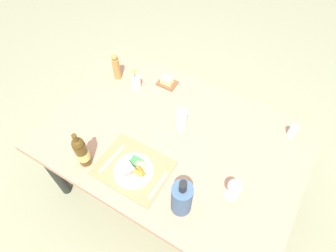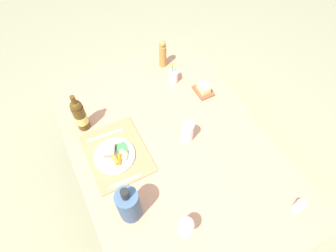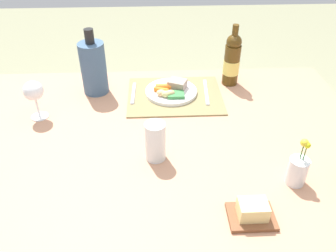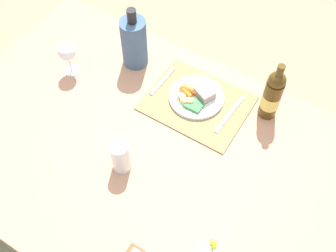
% 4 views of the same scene
% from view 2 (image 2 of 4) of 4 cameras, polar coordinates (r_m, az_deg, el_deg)
% --- Properties ---
extents(ground_plane, '(8.00, 8.00, 0.00)m').
position_cam_2_polar(ground_plane, '(2.31, 0.38, -12.90)').
color(ground_plane, gray).
extents(dining_table, '(1.59, 1.08, 0.73)m').
position_cam_2_polar(dining_table, '(1.71, 0.50, -5.00)').
color(dining_table, tan).
rests_on(dining_table, ground_plane).
extents(placemat, '(0.40, 0.32, 0.01)m').
position_cam_2_polar(placemat, '(1.64, -10.13, -5.35)').
color(placemat, olive).
rests_on(placemat, dining_table).
extents(dinner_plate, '(0.22, 0.22, 0.05)m').
position_cam_2_polar(dinner_plate, '(1.61, -10.47, -5.64)').
color(dinner_plate, white).
rests_on(dinner_plate, placemat).
extents(fork, '(0.03, 0.21, 0.00)m').
position_cam_2_polar(fork, '(1.71, -12.32, -1.78)').
color(fork, silver).
rests_on(fork, placemat).
extents(knife, '(0.02, 0.18, 0.00)m').
position_cam_2_polar(knife, '(1.55, -8.43, -10.78)').
color(knife, silver).
rests_on(knife, placemat).
extents(flower_vase, '(0.06, 0.06, 0.16)m').
position_cam_2_polar(flower_vase, '(1.90, 1.04, 9.93)').
color(flower_vase, silver).
rests_on(flower_vase, dining_table).
extents(wine_glass, '(0.08, 0.08, 0.16)m').
position_cam_2_polar(wine_glass, '(1.35, 3.60, -19.10)').
color(wine_glass, white).
rests_on(wine_glass, dining_table).
extents(wine_bottle, '(0.07, 0.07, 0.28)m').
position_cam_2_polar(wine_bottle, '(1.69, -17.13, 2.09)').
color(wine_bottle, '#4F3611').
rests_on(wine_bottle, dining_table).
extents(water_tumbler, '(0.07, 0.07, 0.14)m').
position_cam_2_polar(water_tumbler, '(1.62, 3.88, -1.28)').
color(water_tumbler, silver).
rests_on(water_tumbler, dining_table).
extents(butter_dish, '(0.13, 0.10, 0.06)m').
position_cam_2_polar(butter_dish, '(1.87, 7.09, 7.28)').
color(butter_dish, brown).
rests_on(butter_dish, dining_table).
extents(cooler_bottle, '(0.11, 0.11, 0.28)m').
position_cam_2_polar(cooler_bottle, '(1.39, -7.82, -15.25)').
color(cooler_bottle, '#3F5B7A').
rests_on(cooler_bottle, dining_table).
extents(pepper_mill, '(0.05, 0.05, 0.21)m').
position_cam_2_polar(pepper_mill, '(1.97, -1.05, 14.08)').
color(pepper_mill, '#B17F3A').
rests_on(pepper_mill, dining_table).
extents(salt_shaker, '(0.05, 0.05, 0.08)m').
position_cam_2_polar(salt_shaker, '(1.59, 24.62, -14.29)').
color(salt_shaker, white).
rests_on(salt_shaker, dining_table).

